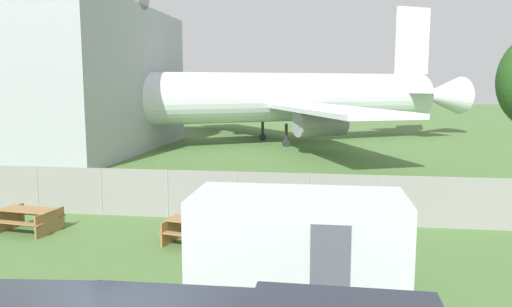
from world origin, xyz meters
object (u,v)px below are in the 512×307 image
(portable_cabin, at_px, (298,243))
(picnic_bench_near_cabin, at_px, (29,217))
(picnic_bench_open_grass, at_px, (194,229))
(airplane, at_px, (261,98))

(portable_cabin, bearing_deg, picnic_bench_near_cabin, 158.65)
(picnic_bench_near_cabin, xyz_separation_m, picnic_bench_open_grass, (5.72, -0.47, -0.01))
(airplane, xyz_separation_m, portable_cabin, (4.75, -28.71, -2.55))
(portable_cabin, distance_m, picnic_bench_near_cabin, 9.72)
(portable_cabin, bearing_deg, picnic_bench_open_grass, 137.65)
(airplane, distance_m, portable_cabin, 29.21)
(portable_cabin, relative_size, picnic_bench_near_cabin, 2.46)
(airplane, bearing_deg, portable_cabin, 69.20)
(portable_cabin, xyz_separation_m, picnic_bench_near_cabin, (-9.05, 3.46, -0.68))
(airplane, bearing_deg, picnic_bench_open_grass, 62.96)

